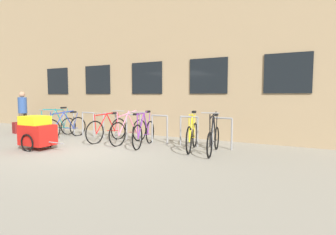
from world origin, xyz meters
The scene contains 14 objects.
ground_plane centered at (0.00, 0.00, 0.00)m, with size 42.00×42.00×0.00m, color gray.
storefront_building centered at (0.00, 6.14, 3.17)m, with size 28.00×5.92×6.34m.
bike_rack centered at (0.27, 1.90, 0.54)m, with size 6.60×0.05×0.89m.
bicycle_blue centered at (-2.18, 1.24, 0.39)m, with size 0.44×1.82×1.00m.
bicycle_black centered at (3.23, 1.28, 0.38)m, with size 0.44×1.72×1.11m.
bicycle_purple centered at (1.12, 1.24, 0.39)m, with size 0.53×1.74×1.07m.
bicycle_teal centered at (-2.83, 1.39, 0.38)m, with size 0.44×1.70×1.08m.
bicycle_pink centered at (0.46, 1.40, 0.39)m, with size 0.44×1.81×1.07m.
bicycle_yellow centered at (2.60, 1.36, 0.40)m, with size 0.52×1.66×1.08m.
bicycle_red centered at (-0.38, 1.37, 0.39)m, with size 0.44×1.80×0.98m.
bike_trailer centered at (-1.27, -0.51, 0.48)m, with size 1.46×0.71×0.94m.
wooden_bench centered at (-5.59, 2.37, 0.36)m, with size 1.53×0.40×0.50m.
person_by_bench centered at (-4.61, 1.31, 0.94)m, with size 0.32×0.36×1.64m.
backpack centered at (-4.75, 1.11, 0.22)m, with size 0.28×0.20×0.44m, color maroon.
Camera 1 is at (5.37, -5.32, 1.50)m, focal length 28.56 mm.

